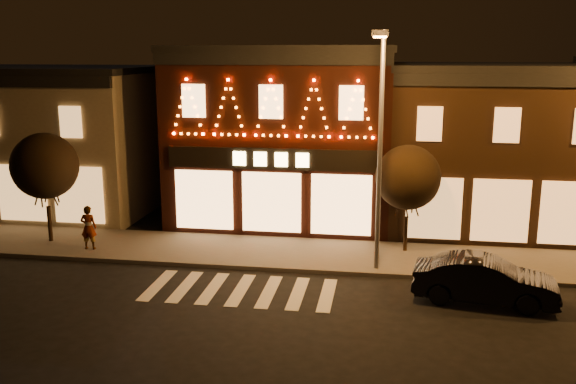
# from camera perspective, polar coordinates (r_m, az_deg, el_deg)

# --- Properties ---
(ground) EXTENTS (120.00, 120.00, 0.00)m
(ground) POSITION_cam_1_polar(r_m,az_deg,el_deg) (18.56, -7.19, -13.28)
(ground) COLOR black
(ground) RESTS_ON ground
(sidewalk_far) EXTENTS (44.00, 4.00, 0.15)m
(sidewalk_far) POSITION_cam_1_polar(r_m,az_deg,el_deg) (25.45, 2.18, -5.68)
(sidewalk_far) COLOR #47423D
(sidewalk_far) RESTS_ON ground
(building_left) EXTENTS (12.20, 8.28, 7.30)m
(building_left) POSITION_cam_1_polar(r_m,az_deg,el_deg) (35.15, -21.64, 4.57)
(building_left) COLOR #766C54
(building_left) RESTS_ON ground
(building_pulp) EXTENTS (10.20, 8.34, 8.30)m
(building_pulp) POSITION_cam_1_polar(r_m,az_deg,el_deg) (30.60, -0.15, 5.33)
(building_pulp) COLOR black
(building_pulp) RESTS_ON ground
(building_right_a) EXTENTS (9.20, 8.28, 7.50)m
(building_right_a) POSITION_cam_1_polar(r_m,az_deg,el_deg) (30.65, 17.72, 3.98)
(building_right_a) COLOR #331F12
(building_right_a) RESTS_ON ground
(streetlamp_mid) EXTENTS (0.56, 1.98, 8.65)m
(streetlamp_mid) POSITION_cam_1_polar(r_m,az_deg,el_deg) (22.51, 8.33, 5.24)
(streetlamp_mid) COLOR #59595E
(streetlamp_mid) RESTS_ON sidewalk_far
(tree_left) EXTENTS (2.77, 2.77, 4.63)m
(tree_left) POSITION_cam_1_polar(r_m,az_deg,el_deg) (28.11, -21.14, 2.21)
(tree_left) COLOR black
(tree_left) RESTS_ON sidewalk_far
(tree_right) EXTENTS (2.58, 2.58, 4.32)m
(tree_right) POSITION_cam_1_polar(r_m,az_deg,el_deg) (25.39, 10.80, 1.30)
(tree_right) COLOR black
(tree_right) RESTS_ON sidewalk_far
(dark_sedan) EXTENTS (4.78, 2.25, 1.51)m
(dark_sedan) POSITION_cam_1_polar(r_m,az_deg,el_deg) (21.76, 17.39, -7.62)
(dark_sedan) COLOR black
(dark_sedan) RESTS_ON ground
(pedestrian) EXTENTS (0.69, 0.47, 1.82)m
(pedestrian) POSITION_cam_1_polar(r_m,az_deg,el_deg) (26.90, -17.59, -3.07)
(pedestrian) COLOR gray
(pedestrian) RESTS_ON sidewalk_far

